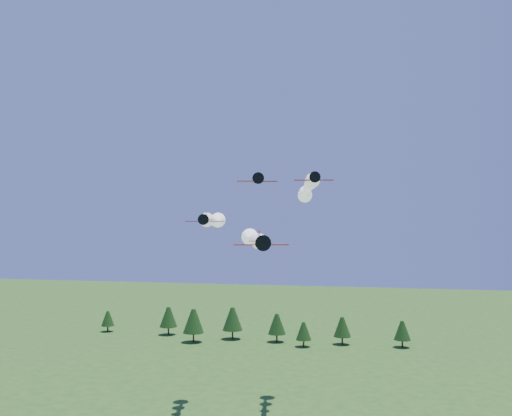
% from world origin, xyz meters
% --- Properties ---
extents(plane_lead, '(16.90, 43.27, 3.70)m').
position_xyz_m(plane_lead, '(-5.58, 14.75, 39.67)').
color(plane_lead, black).
rests_on(plane_lead, ground).
extents(plane_left, '(15.17, 48.14, 3.70)m').
position_xyz_m(plane_left, '(-16.56, 26.17, 43.23)').
color(plane_left, black).
rests_on(plane_left, ground).
extents(plane_right, '(13.71, 54.13, 3.70)m').
position_xyz_m(plane_right, '(2.94, 31.98, 50.20)').
color(plane_right, black).
rests_on(plane_right, ground).
extents(plane_slot, '(7.51, 8.32, 2.63)m').
position_xyz_m(plane_slot, '(-2.95, 7.41, 50.61)').
color(plane_slot, black).
rests_on(plane_slot, ground).
extents(treeline, '(179.65, 18.43, 11.90)m').
position_xyz_m(treeline, '(-6.93, 108.99, 6.68)').
color(treeline, '#382314').
rests_on(treeline, ground).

